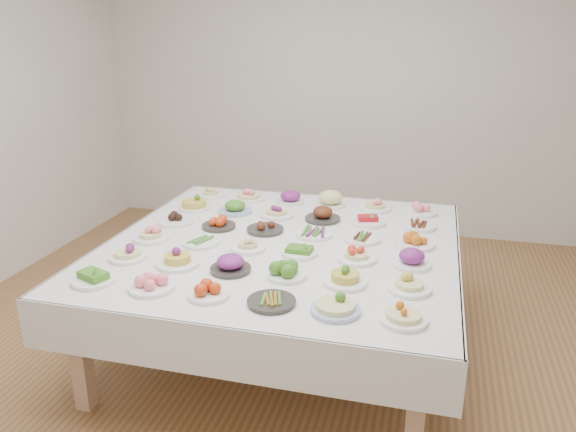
% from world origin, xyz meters
% --- Properties ---
extents(room_envelope, '(5.02, 5.02, 2.81)m').
position_xyz_m(room_envelope, '(0.00, 0.00, 1.83)').
color(room_envelope, '#9B6240').
rests_on(room_envelope, ground).
extents(display_table, '(2.20, 2.20, 0.75)m').
position_xyz_m(display_table, '(0.07, 0.04, 0.68)').
color(display_table, white).
rests_on(display_table, ground).
extents(dish_0, '(0.23, 0.23, 0.11)m').
position_xyz_m(dish_0, '(-0.76, -0.79, 0.79)').
color(dish_0, white).
rests_on(dish_0, display_table).
extents(dish_1, '(0.24, 0.24, 0.11)m').
position_xyz_m(dish_1, '(-0.42, -0.78, 0.80)').
color(dish_1, white).
rests_on(dish_1, display_table).
extents(dish_2, '(0.21, 0.21, 0.09)m').
position_xyz_m(dish_2, '(-0.09, -0.78, 0.79)').
color(dish_2, white).
rests_on(dish_2, display_table).
extents(dish_3, '(0.24, 0.24, 0.05)m').
position_xyz_m(dish_3, '(0.24, -0.78, 0.77)').
color(dish_3, '#2F2D2A').
rests_on(dish_3, display_table).
extents(dish_4, '(0.24, 0.24, 0.14)m').
position_xyz_m(dish_4, '(0.56, -0.78, 0.82)').
color(dish_4, '#4C66B2').
rests_on(dish_4, display_table).
extents(dish_5, '(0.22, 0.22, 0.12)m').
position_xyz_m(dish_5, '(0.89, -0.79, 0.81)').
color(dish_5, white).
rests_on(dish_5, display_table).
extents(dish_6, '(0.22, 0.22, 0.13)m').
position_xyz_m(dish_6, '(-0.74, -0.45, 0.81)').
color(dish_6, white).
rests_on(dish_6, display_table).
extents(dish_7, '(0.24, 0.24, 0.14)m').
position_xyz_m(dish_7, '(-0.42, -0.46, 0.82)').
color(dish_7, white).
rests_on(dish_7, display_table).
extents(dish_8, '(0.23, 0.23, 0.12)m').
position_xyz_m(dish_8, '(-0.09, -0.46, 0.80)').
color(dish_8, '#2F2D2A').
rests_on(dish_8, display_table).
extents(dish_9, '(0.21, 0.21, 0.10)m').
position_xyz_m(dish_9, '(0.23, -0.46, 0.80)').
color(dish_9, white).
rests_on(dish_9, display_table).
extents(dish_10, '(0.23, 0.23, 0.12)m').
position_xyz_m(dish_10, '(0.56, -0.46, 0.80)').
color(dish_10, white).
rests_on(dish_10, display_table).
extents(dish_11, '(0.23, 0.23, 0.12)m').
position_xyz_m(dish_11, '(0.89, -0.45, 0.81)').
color(dish_11, white).
rests_on(dish_11, display_table).
extents(dish_12, '(0.25, 0.25, 0.13)m').
position_xyz_m(dish_12, '(-0.76, -0.13, 0.81)').
color(dish_12, white).
rests_on(dish_12, display_table).
extents(dish_13, '(0.23, 0.23, 0.05)m').
position_xyz_m(dish_13, '(-0.42, -0.12, 0.77)').
color(dish_13, white).
rests_on(dish_13, display_table).
extents(dish_14, '(0.21, 0.21, 0.11)m').
position_xyz_m(dish_14, '(-0.10, -0.14, 0.80)').
color(dish_14, white).
rests_on(dish_14, display_table).
extents(dish_15, '(0.21, 0.21, 0.10)m').
position_xyz_m(dish_15, '(0.23, -0.13, 0.79)').
color(dish_15, white).
rests_on(dish_15, display_table).
extents(dish_16, '(0.25, 0.25, 0.13)m').
position_xyz_m(dish_16, '(0.57, -0.13, 0.81)').
color(dish_16, white).
rests_on(dish_16, display_table).
extents(dish_17, '(0.22, 0.22, 0.13)m').
position_xyz_m(dish_17, '(0.89, -0.13, 0.81)').
color(dish_17, white).
rests_on(dish_17, display_table).
extents(dish_18, '(0.24, 0.24, 0.09)m').
position_xyz_m(dish_18, '(-0.75, 0.20, 0.79)').
color(dish_18, white).
rests_on(dish_18, display_table).
extents(dish_19, '(0.23, 0.23, 0.10)m').
position_xyz_m(dish_19, '(-0.42, 0.19, 0.79)').
color(dish_19, '#2F2D2A').
rests_on(dish_19, display_table).
extents(dish_20, '(0.24, 0.24, 0.10)m').
position_xyz_m(dish_20, '(-0.09, 0.21, 0.79)').
color(dish_20, '#2F2D2A').
rests_on(dish_20, display_table).
extents(dish_21, '(0.23, 0.23, 0.06)m').
position_xyz_m(dish_21, '(0.24, 0.20, 0.78)').
color(dish_21, white).
rests_on(dish_21, display_table).
extents(dish_22, '(0.23, 0.23, 0.05)m').
position_xyz_m(dish_22, '(0.56, 0.20, 0.77)').
color(dish_22, white).
rests_on(dish_22, display_table).
extents(dish_23, '(0.24, 0.24, 0.11)m').
position_xyz_m(dish_23, '(0.89, 0.19, 0.80)').
color(dish_23, white).
rests_on(dish_23, display_table).
extents(dish_24, '(0.24, 0.23, 0.15)m').
position_xyz_m(dish_24, '(-0.75, 0.53, 0.82)').
color(dish_24, white).
rests_on(dish_24, display_table).
extents(dish_25, '(0.24, 0.24, 0.14)m').
position_xyz_m(dish_25, '(-0.42, 0.53, 0.81)').
color(dish_25, '#4C66B2').
rests_on(dish_25, display_table).
extents(dish_26, '(0.24, 0.24, 0.13)m').
position_xyz_m(dish_26, '(-0.10, 0.52, 0.81)').
color(dish_26, white).
rests_on(dish_26, display_table).
extents(dish_27, '(0.25, 0.25, 0.13)m').
position_xyz_m(dish_27, '(0.24, 0.52, 0.81)').
color(dish_27, '#2F2D2A').
rests_on(dish_27, display_table).
extents(dish_28, '(0.24, 0.24, 0.10)m').
position_xyz_m(dish_28, '(0.55, 0.54, 0.79)').
color(dish_28, white).
rests_on(dish_28, display_table).
extents(dish_29, '(0.23, 0.23, 0.05)m').
position_xyz_m(dish_29, '(0.90, 0.54, 0.77)').
color(dish_29, white).
rests_on(dish_29, display_table).
extents(dish_30, '(0.22, 0.22, 0.10)m').
position_xyz_m(dish_30, '(-0.75, 0.86, 0.79)').
color(dish_30, white).
rests_on(dish_30, display_table).
extents(dish_31, '(0.24, 0.24, 0.14)m').
position_xyz_m(dish_31, '(-0.43, 0.86, 0.82)').
color(dish_31, white).
rests_on(dish_31, display_table).
extents(dish_32, '(0.22, 0.22, 0.13)m').
position_xyz_m(dish_32, '(-0.09, 0.86, 0.81)').
color(dish_32, white).
rests_on(dish_32, display_table).
extents(dish_33, '(0.22, 0.22, 0.14)m').
position_xyz_m(dish_33, '(0.23, 0.86, 0.82)').
color(dish_33, white).
rests_on(dish_33, display_table).
extents(dish_34, '(0.24, 0.24, 0.13)m').
position_xyz_m(dish_34, '(0.57, 0.86, 0.81)').
color(dish_34, white).
rests_on(dish_34, display_table).
extents(dish_35, '(0.24, 0.24, 0.10)m').
position_xyz_m(dish_35, '(0.90, 0.85, 0.79)').
color(dish_35, white).
rests_on(dish_35, display_table).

